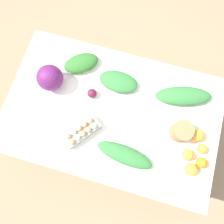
{
  "coord_description": "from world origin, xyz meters",
  "views": [
    {
      "loc": [
        -0.1,
        0.35,
        2.21
      ],
      "look_at": [
        0.0,
        0.0,
        0.79
      ],
      "focal_mm": 35.0,
      "sensor_mm": 36.0,
      "label": 1
    }
  ],
  "objects_px": {
    "orange_0": "(202,149)",
    "orange_3": "(201,163)",
    "orange_1": "(191,170)",
    "orange_4": "(188,155)",
    "egg_carton": "(81,132)",
    "beet_root": "(92,93)",
    "cabbage_purple": "(50,78)",
    "orange_2": "(197,135)",
    "paper_bag": "(181,131)",
    "greens_bunch_chard": "(81,63)",
    "greens_bunch_beet_tops": "(124,155)",
    "greens_bunch_kale": "(118,82)",
    "greens_bunch_scallion": "(183,96)"
  },
  "relations": [
    {
      "from": "orange_0",
      "to": "orange_3",
      "type": "height_order",
      "value": "orange_3"
    },
    {
      "from": "orange_1",
      "to": "orange_3",
      "type": "xyz_separation_m",
      "value": [
        -0.06,
        -0.06,
        -0.0
      ]
    },
    {
      "from": "orange_1",
      "to": "orange_4",
      "type": "bearing_deg",
      "value": -67.28
    },
    {
      "from": "egg_carton",
      "to": "beet_root",
      "type": "bearing_deg",
      "value": -139.36
    },
    {
      "from": "cabbage_purple",
      "to": "beet_root",
      "type": "relative_size",
      "value": 2.72
    },
    {
      "from": "orange_0",
      "to": "orange_2",
      "type": "xyz_separation_m",
      "value": [
        0.05,
        -0.07,
        0.01
      ]
    },
    {
      "from": "egg_carton",
      "to": "beet_root",
      "type": "height_order",
      "value": "egg_carton"
    },
    {
      "from": "paper_bag",
      "to": "egg_carton",
      "type": "bearing_deg",
      "value": 16.0
    },
    {
      "from": "cabbage_purple",
      "to": "greens_bunch_chard",
      "type": "height_order",
      "value": "cabbage_purple"
    },
    {
      "from": "egg_carton",
      "to": "paper_bag",
      "type": "bearing_deg",
      "value": 143.69
    },
    {
      "from": "greens_bunch_beet_tops",
      "to": "greens_bunch_chard",
      "type": "xyz_separation_m",
      "value": [
        0.46,
        -0.53,
        0.0
      ]
    },
    {
      "from": "orange_3",
      "to": "orange_4",
      "type": "bearing_deg",
      "value": -14.87
    },
    {
      "from": "greens_bunch_kale",
      "to": "greens_bunch_chard",
      "type": "height_order",
      "value": "greens_bunch_chard"
    },
    {
      "from": "cabbage_purple",
      "to": "egg_carton",
      "type": "relative_size",
      "value": 0.69
    },
    {
      "from": "egg_carton",
      "to": "orange_0",
      "type": "xyz_separation_m",
      "value": [
        -0.78,
        -0.11,
        -0.01
      ]
    },
    {
      "from": "greens_bunch_kale",
      "to": "beet_root",
      "type": "distance_m",
      "value": 0.2
    },
    {
      "from": "beet_root",
      "to": "orange_1",
      "type": "height_order",
      "value": "orange_1"
    },
    {
      "from": "paper_bag",
      "to": "orange_2",
      "type": "height_order",
      "value": "paper_bag"
    },
    {
      "from": "paper_bag",
      "to": "cabbage_purple",
      "type": "bearing_deg",
      "value": -6.42
    },
    {
      "from": "greens_bunch_beet_tops",
      "to": "greens_bunch_chard",
      "type": "bearing_deg",
      "value": -48.82
    },
    {
      "from": "greens_bunch_scallion",
      "to": "orange_1",
      "type": "xyz_separation_m",
      "value": [
        -0.14,
        0.46,
        0.0
      ]
    },
    {
      "from": "greens_bunch_scallion",
      "to": "orange_4",
      "type": "xyz_separation_m",
      "value": [
        -0.1,
        0.38,
        0.0
      ]
    },
    {
      "from": "paper_bag",
      "to": "beet_root",
      "type": "relative_size",
      "value": 2.03
    },
    {
      "from": "orange_1",
      "to": "orange_3",
      "type": "height_order",
      "value": "orange_1"
    },
    {
      "from": "greens_bunch_scallion",
      "to": "beet_root",
      "type": "distance_m",
      "value": 0.62
    },
    {
      "from": "orange_1",
      "to": "orange_3",
      "type": "bearing_deg",
      "value": -134.5
    },
    {
      "from": "greens_bunch_scallion",
      "to": "orange_3",
      "type": "xyz_separation_m",
      "value": [
        -0.2,
        0.4,
        -0.0
      ]
    },
    {
      "from": "greens_bunch_kale",
      "to": "orange_0",
      "type": "distance_m",
      "value": 0.7
    },
    {
      "from": "greens_bunch_kale",
      "to": "orange_1",
      "type": "bearing_deg",
      "value": 143.33
    },
    {
      "from": "paper_bag",
      "to": "greens_bunch_kale",
      "type": "bearing_deg",
      "value": -25.2
    },
    {
      "from": "cabbage_purple",
      "to": "orange_4",
      "type": "xyz_separation_m",
      "value": [
        -1.0,
        0.23,
        -0.05
      ]
    },
    {
      "from": "greens_bunch_chard",
      "to": "beet_root",
      "type": "bearing_deg",
      "value": 126.23
    },
    {
      "from": "greens_bunch_chard",
      "to": "beet_root",
      "type": "distance_m",
      "value": 0.24
    },
    {
      "from": "greens_bunch_chard",
      "to": "orange_2",
      "type": "height_order",
      "value": "orange_2"
    },
    {
      "from": "orange_0",
      "to": "orange_3",
      "type": "xyz_separation_m",
      "value": [
        -0.01,
        0.09,
        0.0
      ]
    },
    {
      "from": "beet_root",
      "to": "greens_bunch_chard",
      "type": "bearing_deg",
      "value": -53.77
    },
    {
      "from": "orange_1",
      "to": "orange_2",
      "type": "height_order",
      "value": "orange_2"
    },
    {
      "from": "cabbage_purple",
      "to": "orange_0",
      "type": "distance_m",
      "value": 1.1
    },
    {
      "from": "greens_bunch_kale",
      "to": "egg_carton",
      "type": "bearing_deg",
      "value": 71.44
    },
    {
      "from": "orange_1",
      "to": "orange_2",
      "type": "relative_size",
      "value": 0.96
    },
    {
      "from": "greens_bunch_chard",
      "to": "orange_1",
      "type": "xyz_separation_m",
      "value": [
        -0.88,
        0.5,
        0.0
      ]
    },
    {
      "from": "greens_bunch_kale",
      "to": "greens_bunch_beet_tops",
      "type": "relative_size",
      "value": 0.74
    },
    {
      "from": "greens_bunch_kale",
      "to": "orange_1",
      "type": "xyz_separation_m",
      "value": [
        -0.59,
        0.44,
        0.01
      ]
    },
    {
      "from": "paper_bag",
      "to": "greens_bunch_kale",
      "type": "xyz_separation_m",
      "value": [
        0.48,
        -0.23,
        -0.02
      ]
    },
    {
      "from": "cabbage_purple",
      "to": "orange_0",
      "type": "height_order",
      "value": "cabbage_purple"
    },
    {
      "from": "greens_bunch_scallion",
      "to": "greens_bunch_beet_tops",
      "type": "height_order",
      "value": "greens_bunch_scallion"
    },
    {
      "from": "greens_bunch_chard",
      "to": "orange_2",
      "type": "distance_m",
      "value": 0.93
    },
    {
      "from": "paper_bag",
      "to": "greens_bunch_scallion",
      "type": "height_order",
      "value": "paper_bag"
    },
    {
      "from": "beet_root",
      "to": "orange_2",
      "type": "bearing_deg",
      "value": 173.31
    },
    {
      "from": "paper_bag",
      "to": "orange_2",
      "type": "xyz_separation_m",
      "value": [
        -0.11,
        -0.01,
        -0.02
      ]
    }
  ]
}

